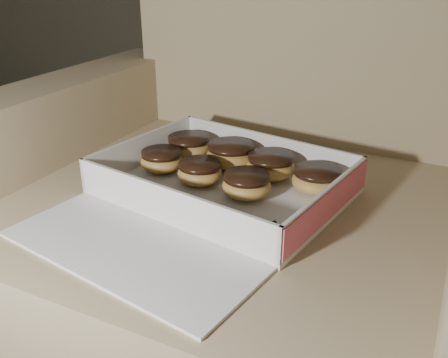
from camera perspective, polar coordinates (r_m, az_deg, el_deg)
name	(u,v)px	position (r m, az deg, el deg)	size (l,w,h in m)	color
armchair	(249,240)	(1.03, 2.85, -6.96)	(0.99, 0.84, 1.04)	#8C8059
bakery_box	(211,195)	(0.87, -1.48, -1.88)	(0.48, 0.54, 0.07)	silver
donut_a	(162,160)	(0.98, -7.14, 2.18)	(0.08, 0.08, 0.04)	#C39044
donut_b	(231,154)	(0.99, 0.76, 2.82)	(0.10, 0.10, 0.05)	#C39044
donut_c	(271,166)	(0.94, 5.36, 1.54)	(0.09, 0.09, 0.05)	#C39044
donut_d	(200,172)	(0.92, -2.78, 0.82)	(0.08, 0.08, 0.04)	#C39044
donut_e	(317,180)	(0.90, 10.59, -0.07)	(0.09, 0.09, 0.04)	#C39044
donut_f	(247,185)	(0.87, 2.59, -0.63)	(0.09, 0.09, 0.04)	#C39044
donut_g	(189,146)	(1.04, -4.04, 3.79)	(0.09, 0.09, 0.05)	#C39044
crumb_a	(190,184)	(0.92, -3.87, -0.63)	(0.01, 0.01, 0.00)	black
crumb_b	(272,243)	(0.74, 5.55, -7.33)	(0.01, 0.01, 0.00)	black
crumb_c	(275,222)	(0.80, 5.80, -4.89)	(0.01, 0.01, 0.00)	black
crumb_d	(210,216)	(0.81, -1.60, -4.30)	(0.01, 0.01, 0.00)	black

